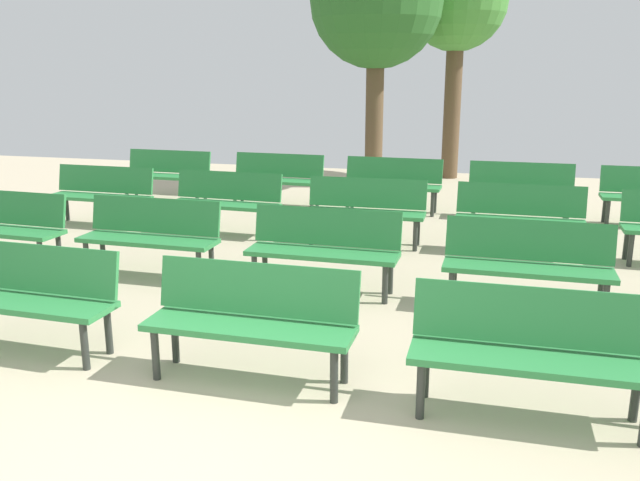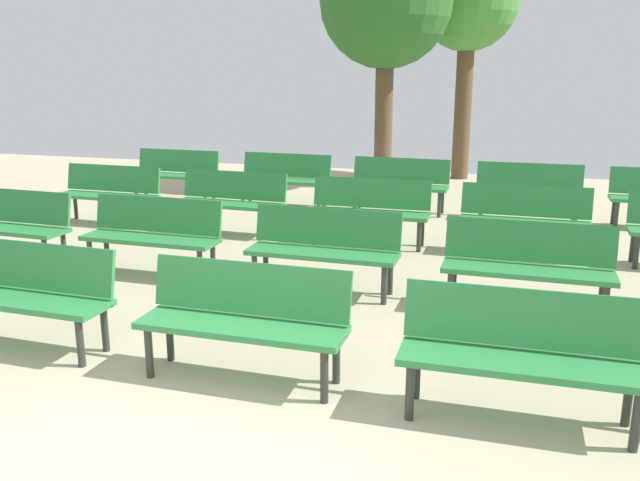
{
  "view_description": "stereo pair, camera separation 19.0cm",
  "coord_description": "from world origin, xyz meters",
  "px_view_note": "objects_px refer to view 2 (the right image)",
  "views": [
    {
      "loc": [
        1.73,
        -2.84,
        2.31
      ],
      "look_at": [
        0.0,
        3.72,
        0.55
      ],
      "focal_mm": 37.35,
      "sensor_mm": 36.0,
      "label": 1
    },
    {
      "loc": [
        1.91,
        -2.79,
        2.31
      ],
      "look_at": [
        0.0,
        3.72,
        0.55
      ],
      "focal_mm": 37.35,
      "sensor_mm": 36.0,
      "label": 2
    }
  ],
  "objects_px": {
    "bench_r0_c1": "(25,289)",
    "bench_r3_c2": "(399,182)",
    "bench_r3_c3": "(529,188)",
    "bench_r1_c0": "(10,221)",
    "bench_r1_c1": "(153,231)",
    "bench_r3_c1": "(285,176)",
    "bench_r1_c3": "(528,262)",
    "bench_r3_c0": "(176,171)",
    "bench_r0_c2": "(245,314)",
    "bench_r1_c2": "(324,245)",
    "bench_r2_c0": "(109,191)",
    "bench_r2_c2": "(370,207)",
    "tree_0": "(386,3)",
    "bench_r0_c3": "(521,348)",
    "bench_r2_c1": "(231,198)",
    "bench_r2_c3": "(525,216)",
    "tree_1": "(468,4)"
  },
  "relations": [
    {
      "from": "bench_r0_c2",
      "to": "bench_r3_c2",
      "type": "bearing_deg",
      "value": 89.59
    },
    {
      "from": "bench_r3_c3",
      "to": "bench_r3_c2",
      "type": "bearing_deg",
      "value": 178.88
    },
    {
      "from": "bench_r3_c1",
      "to": "bench_r0_c2",
      "type": "bearing_deg",
      "value": -71.61
    },
    {
      "from": "bench_r0_c2",
      "to": "bench_r2_c2",
      "type": "xyz_separation_m",
      "value": [
        0.06,
        4.19,
        0.0
      ]
    },
    {
      "from": "bench_r3_c2",
      "to": "tree_0",
      "type": "bearing_deg",
      "value": 109.78
    },
    {
      "from": "bench_r0_c2",
      "to": "bench_r1_c0",
      "type": "height_order",
      "value": "same"
    },
    {
      "from": "bench_r0_c1",
      "to": "bench_r1_c3",
      "type": "height_order",
      "value": "same"
    },
    {
      "from": "bench_r0_c2",
      "to": "bench_r3_c0",
      "type": "relative_size",
      "value": 0.99
    },
    {
      "from": "bench_r0_c2",
      "to": "bench_r2_c0",
      "type": "height_order",
      "value": "same"
    },
    {
      "from": "bench_r1_c3",
      "to": "bench_r3_c2",
      "type": "height_order",
      "value": "same"
    },
    {
      "from": "bench_r3_c2",
      "to": "bench_r3_c3",
      "type": "distance_m",
      "value": 2.03
    },
    {
      "from": "bench_r0_c1",
      "to": "bench_r2_c2",
      "type": "distance_m",
      "value": 4.64
    },
    {
      "from": "bench_r0_c2",
      "to": "bench_r1_c2",
      "type": "bearing_deg",
      "value": 90.0
    },
    {
      "from": "bench_r1_c0",
      "to": "tree_0",
      "type": "xyz_separation_m",
      "value": [
        3.33,
        6.5,
        2.99
      ]
    },
    {
      "from": "bench_r3_c3",
      "to": "bench_r1_c2",
      "type": "bearing_deg",
      "value": -116.89
    },
    {
      "from": "bench_r0_c1",
      "to": "bench_r3_c2",
      "type": "relative_size",
      "value": 1.0
    },
    {
      "from": "tree_1",
      "to": "bench_r3_c3",
      "type": "bearing_deg",
      "value": -70.34
    },
    {
      "from": "bench_r1_c3",
      "to": "bench_r3_c1",
      "type": "distance_m",
      "value": 5.88
    },
    {
      "from": "bench_r2_c1",
      "to": "bench_r2_c3",
      "type": "height_order",
      "value": "same"
    },
    {
      "from": "bench_r1_c0",
      "to": "bench_r1_c1",
      "type": "distance_m",
      "value": 1.94
    },
    {
      "from": "bench_r0_c3",
      "to": "tree_0",
      "type": "relative_size",
      "value": 0.33
    },
    {
      "from": "bench_r1_c1",
      "to": "bench_r2_c0",
      "type": "distance_m",
      "value": 2.9
    },
    {
      "from": "bench_r0_c1",
      "to": "bench_r2_c3",
      "type": "relative_size",
      "value": 1.01
    },
    {
      "from": "bench_r0_c3",
      "to": "bench_r1_c1",
      "type": "distance_m",
      "value": 4.62
    },
    {
      "from": "bench_r0_c1",
      "to": "bench_r2_c1",
      "type": "bearing_deg",
      "value": 91.21
    },
    {
      "from": "tree_0",
      "to": "tree_1",
      "type": "xyz_separation_m",
      "value": [
        1.39,
        1.55,
        0.07
      ]
    },
    {
      "from": "bench_r2_c0",
      "to": "bench_r3_c1",
      "type": "bearing_deg",
      "value": 46.54
    },
    {
      "from": "bench_r1_c2",
      "to": "bench_r3_c0",
      "type": "height_order",
      "value": "same"
    },
    {
      "from": "bench_r1_c1",
      "to": "bench_r1_c3",
      "type": "height_order",
      "value": "same"
    },
    {
      "from": "bench_r1_c3",
      "to": "bench_r3_c0",
      "type": "xyz_separation_m",
      "value": [
        -6.07,
        4.27,
        0.0
      ]
    },
    {
      "from": "bench_r1_c3",
      "to": "bench_r3_c0",
      "type": "distance_m",
      "value": 7.42
    },
    {
      "from": "bench_r3_c3",
      "to": "bench_r0_c3",
      "type": "bearing_deg",
      "value": -91.23
    },
    {
      "from": "bench_r1_c3",
      "to": "bench_r3_c1",
      "type": "height_order",
      "value": "same"
    },
    {
      "from": "bench_r2_c0",
      "to": "bench_r2_c2",
      "type": "bearing_deg",
      "value": -0.25
    },
    {
      "from": "bench_r0_c1",
      "to": "bench_r3_c1",
      "type": "distance_m",
      "value": 6.36
    },
    {
      "from": "bench_r1_c1",
      "to": "bench_r3_c2",
      "type": "bearing_deg",
      "value": 64.13
    },
    {
      "from": "bench_r1_c3",
      "to": "bench_r2_c1",
      "type": "distance_m",
      "value": 4.59
    },
    {
      "from": "bench_r1_c3",
      "to": "bench_r2_c0",
      "type": "distance_m",
      "value": 6.47
    },
    {
      "from": "bench_r0_c2",
      "to": "bench_r3_c1",
      "type": "distance_m",
      "value": 6.68
    },
    {
      "from": "bench_r1_c1",
      "to": "bench_r3_c0",
      "type": "height_order",
      "value": "same"
    },
    {
      "from": "bench_r2_c2",
      "to": "bench_r3_c3",
      "type": "height_order",
      "value": "same"
    },
    {
      "from": "bench_r2_c1",
      "to": "tree_1",
      "type": "bearing_deg",
      "value": 67.61
    },
    {
      "from": "bench_r3_c2",
      "to": "bench_r3_c3",
      "type": "bearing_deg",
      "value": 1.0
    },
    {
      "from": "bench_r0_c2",
      "to": "bench_r3_c2",
      "type": "distance_m",
      "value": 6.37
    },
    {
      "from": "bench_r1_c2",
      "to": "bench_r3_c2",
      "type": "xyz_separation_m",
      "value": [
        0.07,
        4.23,
        0.0
      ]
    },
    {
      "from": "bench_r3_c1",
      "to": "bench_r3_c3",
      "type": "xyz_separation_m",
      "value": [
        4.05,
        -0.07,
        0.0
      ]
    },
    {
      "from": "bench_r2_c2",
      "to": "bench_r1_c3",
      "type": "bearing_deg",
      "value": -47.18
    },
    {
      "from": "bench_r1_c1",
      "to": "bench_r2_c1",
      "type": "relative_size",
      "value": 0.99
    },
    {
      "from": "bench_r0_c1",
      "to": "bench_r3_c0",
      "type": "xyz_separation_m",
      "value": [
        -1.99,
        6.32,
        0.0
      ]
    },
    {
      "from": "bench_r0_c1",
      "to": "bench_r0_c2",
      "type": "relative_size",
      "value": 1.01
    }
  ]
}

